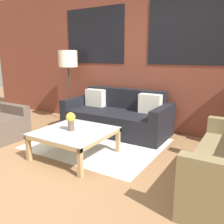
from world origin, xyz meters
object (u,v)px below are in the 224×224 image
couch_dark (117,117)px  coffee_table (75,134)px  floor_lamp (68,61)px  flower_vase (71,120)px

couch_dark → coffee_table: 1.30m
coffee_table → couch_dark: bearing=92.9°
couch_dark → floor_lamp: (-1.21, 0.06, 1.01)m
coffee_table → floor_lamp: 2.09m
floor_lamp → flower_vase: floor_lamp is taller
coffee_table → floor_lamp: bearing=133.1°
couch_dark → flower_vase: size_ratio=7.61×
couch_dark → flower_vase: (0.03, -1.33, 0.26)m
couch_dark → floor_lamp: size_ratio=1.30×
couch_dark → coffee_table: size_ratio=2.04×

